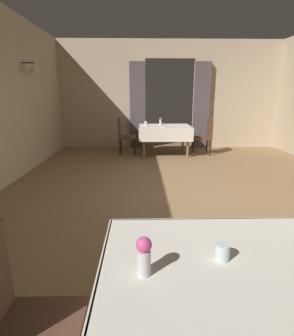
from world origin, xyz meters
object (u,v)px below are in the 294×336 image
chair_mid_left (124,134)px  plate_mid_b (165,127)px  dining_table_near (235,285)px  chair_near_left (14,322)px  chair_mid_right (205,135)px  dining_table_mid (165,130)px  flower_vase_near (144,255)px  glass_mid_c (146,123)px  glass_near_b (222,252)px  flower_vase_mid (160,121)px

chair_mid_left → plate_mid_b: chair_mid_left is taller
dining_table_near → chair_mid_left: (-0.87, 5.96, -0.14)m
chair_near_left → chair_mid_right: (2.26, 5.88, 0.00)m
dining_table_mid → flower_vase_near: flower_vase_near is taller
chair_near_left → glass_mid_c: (0.72, 5.92, 0.29)m
flower_vase_near → glass_near_b: (0.38, 0.10, -0.06)m
dining_table_near → chair_mid_right: size_ratio=1.37×
dining_table_mid → flower_vase_mid: (-0.10, 0.11, 0.21)m
glass_mid_c → chair_near_left: bearing=-96.9°
dining_table_mid → flower_vase_near: 5.95m
chair_mid_right → plate_mid_b: chair_mid_right is taller
dining_table_mid → plate_mid_b: size_ratio=5.94×
glass_near_b → dining_table_mid: bearing=87.7°
chair_mid_left → dining_table_mid: bearing=-4.3°
flower_vase_mid → dining_table_mid: bearing=-48.4°
chair_mid_left → glass_mid_c: bearing=-8.5°
dining_table_mid → dining_table_near: bearing=-91.8°
chair_mid_left → glass_near_b: chair_mid_left is taller
dining_table_mid → chair_near_left: size_ratio=1.44×
glass_near_b → plate_mid_b: size_ratio=0.36×
glass_near_b → flower_vase_mid: bearing=88.7°
chair_mid_right → flower_vase_near: 6.11m
chair_mid_left → glass_mid_c: chair_mid_left is taller
dining_table_near → dining_table_mid: same height
dining_table_mid → glass_mid_c: bearing=-179.5°
dining_table_near → plate_mid_b: (0.16, 5.50, 0.10)m
dining_table_near → chair_near_left: size_ratio=1.37×
flower_vase_near → glass_near_b: flower_vase_near is taller
chair_near_left → plate_mid_b: size_ratio=4.14×
chair_near_left → glass_near_b: chair_near_left is taller
dining_table_mid → glass_mid_c: size_ratio=11.57×
chair_mid_left → flower_vase_near: size_ratio=5.10×
flower_vase_near → flower_vase_mid: flower_vase_mid is taller
plate_mid_b → glass_mid_c: 0.59m
dining_table_near → plate_mid_b: bearing=88.3°
chair_mid_left → plate_mid_b: 1.15m
chair_mid_left → chair_near_left: bearing=-91.5°
flower_vase_near → flower_vase_mid: (0.51, 6.03, 0.00)m
plate_mid_b → glass_mid_c: (-0.46, 0.37, 0.05)m
dining_table_near → chair_mid_left: chair_mid_left is taller
chair_mid_right → flower_vase_mid: (-1.15, 0.16, 0.34)m
flower_vase_near → flower_vase_mid: bearing=85.2°
dining_table_near → dining_table_mid: (0.19, 5.88, -0.01)m
flower_vase_near → plate_mid_b: flower_vase_near is taller
chair_mid_right → plate_mid_b: bearing=-163.2°
chair_near_left → chair_mid_right: same height
flower_vase_near → glass_near_b: bearing=15.1°
dining_table_near → plate_mid_b: plate_mid_b is taller
dining_table_mid → flower_vase_mid: 0.26m
chair_mid_right → glass_near_b: chair_mid_right is taller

